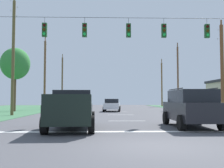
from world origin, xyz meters
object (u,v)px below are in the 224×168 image
overhead_signal_span (126,58)px  utility_pole_near_left (162,83)px  pickup_truck (72,110)px  tree_roadside_right (15,64)px  utility_pole_far_right (178,75)px  suv_black (191,107)px  utility_pole_far_left (13,54)px  utility_pole_mid_right (222,67)px  utility_pole_distant_left (62,81)px  distant_car_crossing_white (112,105)px  utility_pole_distant_right (45,73)px

overhead_signal_span → utility_pole_near_left: bearing=74.0°
pickup_truck → tree_roadside_right: 21.32m
pickup_truck → utility_pole_far_right: size_ratio=0.54×
overhead_signal_span → utility_pole_near_left: 36.98m
suv_black → utility_pole_far_left: size_ratio=0.42×
utility_pole_near_left → tree_roadside_right: 31.17m
utility_pole_mid_right → tree_roadside_right: utility_pole_mid_right is taller
pickup_truck → utility_pole_mid_right: 18.24m
pickup_truck → utility_pole_near_left: bearing=71.7°
overhead_signal_span → tree_roadside_right: bearing=131.3°
suv_black → utility_pole_distant_left: (-13.17, 39.86, 4.17)m
suv_black → distant_car_crossing_white: suv_black is taller
distant_car_crossing_white → tree_roadside_right: (-11.67, -0.35, 4.93)m
overhead_signal_span → distant_car_crossing_white: overhead_signal_span is taller
pickup_truck → utility_pole_far_left: utility_pole_far_left is taller
overhead_signal_span → pickup_truck: 6.61m
utility_pole_distant_left → distant_car_crossing_white: bearing=-66.2°
suv_black → distant_car_crossing_white: bearing=101.4°
distant_car_crossing_white → utility_pole_mid_right: bearing=-33.2°
distant_car_crossing_white → utility_pole_distant_right: bearing=147.0°
tree_roadside_right → distant_car_crossing_white: bearing=1.7°
overhead_signal_span → distant_car_crossing_white: bearing=92.4°
utility_pole_mid_right → utility_pole_distant_right: 24.11m
pickup_truck → tree_roadside_right: bearing=116.0°
utility_pole_near_left → utility_pole_distant_right: 25.31m
tree_roadside_right → utility_pole_distant_left: bearing=84.3°
utility_pole_near_left → suv_black: bearing=-100.2°
utility_pole_far_left → utility_pole_distant_left: utility_pole_far_left is taller
pickup_truck → utility_pole_far_left: 13.89m
utility_pole_distant_right → tree_roadside_right: (-2.08, -6.58, 0.48)m
utility_pole_distant_right → utility_pole_mid_right: bearing=-33.1°
utility_pole_near_left → tree_roadside_right: bearing=-136.1°
suv_black → distant_car_crossing_white: size_ratio=1.09×
suv_black → utility_pole_near_left: utility_pole_near_left is taller
distant_car_crossing_white → utility_pole_near_left: 24.13m
utility_pole_far_right → utility_pole_near_left: 13.59m
overhead_signal_span → distant_car_crossing_white: 14.75m
overhead_signal_span → utility_pole_distant_left: utility_pole_distant_left is taller
distant_car_crossing_white → utility_pole_distant_right: 12.27m
utility_pole_mid_right → utility_pole_near_left: bearing=89.6°
utility_pole_mid_right → utility_pole_far_left: size_ratio=0.81×
utility_pole_near_left → utility_pole_distant_right: bearing=-143.6°
utility_pole_far_right → utility_pole_near_left: size_ratio=1.05×
utility_pole_far_left → utility_pole_distant_right: bearing=90.9°
utility_pole_distant_right → suv_black: bearing=-61.6°
utility_pole_near_left → tree_roadside_right: (-22.45, -21.59, 1.06)m
utility_pole_far_left → suv_black: bearing=-38.7°
tree_roadside_right → utility_pole_mid_right: bearing=-16.5°
pickup_truck → distant_car_crossing_white: (2.57, 19.03, -0.18)m
utility_pole_far_left → tree_roadside_right: utility_pole_far_left is taller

